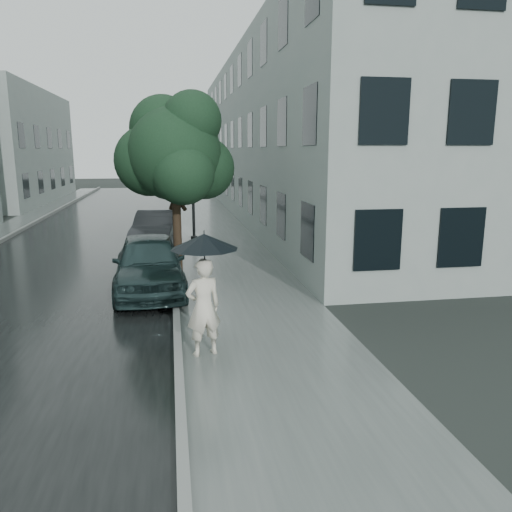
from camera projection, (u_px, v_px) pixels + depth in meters
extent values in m
plane|color=black|center=(253.00, 332.00, 10.43)|extent=(120.00, 120.00, 0.00)
cube|color=slate|center=(215.00, 236.00, 22.04)|extent=(3.50, 60.00, 0.01)
cube|color=slate|center=(173.00, 236.00, 21.72)|extent=(0.15, 60.00, 0.15)
cube|color=black|center=(90.00, 240.00, 21.16)|extent=(6.85, 60.00, 0.00)
cube|color=slate|center=(1.00, 240.00, 20.57)|extent=(0.15, 60.00, 0.15)
cube|color=gray|center=(292.00, 137.00, 29.19)|extent=(7.00, 36.00, 9.00)
cube|color=black|center=(233.00, 136.00, 28.62)|extent=(0.08, 32.40, 7.20)
cube|color=black|center=(50.00, 146.00, 36.82)|extent=(0.08, 16.20, 6.40)
imported|color=beige|center=(203.00, 307.00, 9.09)|extent=(0.77, 0.61, 1.83)
cylinder|color=black|center=(205.00, 276.00, 9.02)|extent=(0.02, 0.02, 0.99)
cone|color=black|center=(204.00, 241.00, 8.88)|extent=(1.43, 1.43, 0.28)
cylinder|color=black|center=(204.00, 233.00, 8.85)|extent=(0.02, 0.02, 0.08)
cylinder|color=black|center=(206.00, 304.00, 9.12)|extent=(0.03, 0.03, 0.06)
cylinder|color=#332619|center=(177.00, 232.00, 15.13)|extent=(0.26, 0.26, 2.56)
sphere|color=#1C3D24|center=(175.00, 154.00, 14.64)|extent=(2.76, 2.76, 2.76)
sphere|color=#1C3D24|center=(203.00, 168.00, 15.18)|extent=(1.90, 1.90, 1.90)
sphere|color=#1C3D24|center=(150.00, 161.00, 14.98)|extent=(2.12, 2.12, 2.12)
sphere|color=#1C3D24|center=(183.00, 173.00, 14.07)|extent=(1.79, 1.79, 1.79)
sphere|color=#1C3D24|center=(163.00, 129.00, 15.05)|extent=(2.01, 2.01, 2.01)
sphere|color=#1C3D24|center=(192.00, 120.00, 14.33)|extent=(1.71, 1.71, 1.71)
cylinder|color=black|center=(193.00, 178.00, 20.46)|extent=(0.12, 0.12, 5.20)
cylinder|color=black|center=(194.00, 238.00, 20.98)|extent=(0.28, 0.28, 0.20)
cylinder|color=black|center=(185.00, 113.00, 19.95)|extent=(0.50, 0.24, 0.08)
sphere|color=silver|center=(178.00, 114.00, 20.01)|extent=(0.32, 0.32, 0.32)
imported|color=#1C2F2F|center=(149.00, 263.00, 13.30)|extent=(2.02, 4.59, 1.54)
imported|color=#26292C|center=(157.00, 229.00, 19.46)|extent=(2.01, 4.45, 1.42)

